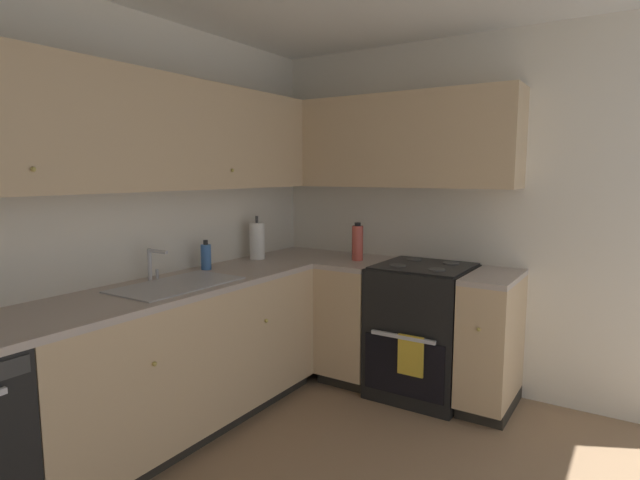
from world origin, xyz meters
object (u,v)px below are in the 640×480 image
at_px(oven_range, 423,329).
at_px(oil_bottle, 358,243).
at_px(paper_towel_roll, 257,241).
at_px(soap_bottle, 206,256).

height_order(oven_range, oil_bottle, oil_bottle).
relative_size(oven_range, paper_towel_roll, 3.17).
bearing_deg(soap_bottle, oil_bottle, -38.04).
height_order(soap_bottle, oil_bottle, oil_bottle).
height_order(oven_range, soap_bottle, soap_bottle).
xyz_separation_m(soap_bottle, paper_towel_roll, (0.50, -0.02, 0.05)).
bearing_deg(oil_bottle, paper_towel_roll, 118.58).
height_order(oven_range, paper_towel_roll, paper_towel_roll).
bearing_deg(oven_range, paper_towel_roll, 107.80).
distance_m(oven_range, soap_bottle, 1.56).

